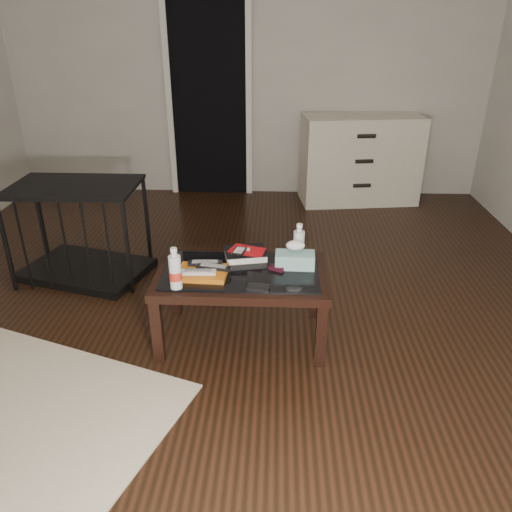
{
  "coord_description": "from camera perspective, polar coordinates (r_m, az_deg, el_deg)",
  "views": [
    {
      "loc": [
        0.33,
        -2.94,
        1.8
      ],
      "look_at": [
        0.21,
        -0.35,
        0.55
      ],
      "focal_mm": 35.0,
      "sensor_mm": 36.0,
      "label": 1
    }
  ],
  "objects": [
    {
      "name": "ground",
      "position": [
        3.47,
        -3.32,
        -5.64
      ],
      "size": [
        5.0,
        5.0,
        0.0
      ],
      "primitive_type": "plane",
      "color": "black",
      "rests_on": "ground"
    },
    {
      "name": "room_shell",
      "position": [
        2.97,
        -4.17,
        22.14
      ],
      "size": [
        5.0,
        5.0,
        5.0
      ],
      "color": "beige",
      "rests_on": "ground"
    },
    {
      "name": "doorway",
      "position": [
        5.51,
        -5.38,
        17.51
      ],
      "size": [
        0.9,
        0.08,
        2.07
      ],
      "color": "black",
      "rests_on": "ground"
    },
    {
      "name": "coffee_table",
      "position": [
        2.95,
        -1.67,
        -2.76
      ],
      "size": [
        1.0,
        0.6,
        0.46
      ],
      "color": "black",
      "rests_on": "ground"
    },
    {
      "name": "dresser",
      "position": [
        5.42,
        11.79,
        10.74
      ],
      "size": [
        1.26,
        0.65,
        0.9
      ],
      "rotation": [
        0.0,
        0.0,
        0.13
      ],
      "color": "beige",
      "rests_on": "ground"
    },
    {
      "name": "pet_crate",
      "position": [
        4.0,
        -19.13,
        1.08
      ],
      "size": [
        1.03,
        0.82,
        0.71
      ],
      "rotation": [
        0.0,
        0.0,
        -0.28
      ],
      "color": "black",
      "rests_on": "ground"
    },
    {
      "name": "magazines",
      "position": [
        2.87,
        -6.13,
        -1.91
      ],
      "size": [
        0.29,
        0.23,
        0.03
      ],
      "primitive_type": "cube",
      "rotation": [
        0.0,
        0.0,
        -0.06
      ],
      "color": "#C16112",
      "rests_on": "coffee_table"
    },
    {
      "name": "remote_silver",
      "position": [
        2.83,
        -6.62,
        -1.8
      ],
      "size": [
        0.2,
        0.06,
        0.02
      ],
      "primitive_type": "cube",
      "rotation": [
        0.0,
        0.0,
        0.03
      ],
      "color": "silver",
      "rests_on": "magazines"
    },
    {
      "name": "remote_black_front",
      "position": [
        2.88,
        -4.88,
        -1.24
      ],
      "size": [
        0.21,
        0.09,
        0.02
      ],
      "primitive_type": "cube",
      "rotation": [
        0.0,
        0.0,
        -0.2
      ],
      "color": "black",
      "rests_on": "magazines"
    },
    {
      "name": "remote_black_back",
      "position": [
        2.93,
        -5.84,
        -0.76
      ],
      "size": [
        0.2,
        0.06,
        0.02
      ],
      "primitive_type": "cube",
      "rotation": [
        0.0,
        0.0,
        0.06
      ],
      "color": "black",
      "rests_on": "magazines"
    },
    {
      "name": "textbook",
      "position": [
        3.06,
        -1.22,
        0.25
      ],
      "size": [
        0.29,
        0.25,
        0.05
      ],
      "primitive_type": "cube",
      "rotation": [
        0.0,
        0.0,
        0.21
      ],
      "color": "black",
      "rests_on": "coffee_table"
    },
    {
      "name": "dvd_mailers",
      "position": [
        3.06,
        -1.18,
        0.71
      ],
      "size": [
        0.23,
        0.19,
        0.01
      ],
      "primitive_type": "cube",
      "rotation": [
        0.0,
        0.0,
        -0.36
      ],
      "color": "#AF0B11",
      "rests_on": "textbook"
    },
    {
      "name": "ipod",
      "position": [
        3.01,
        -1.92,
        0.56
      ],
      "size": [
        0.09,
        0.12,
        0.02
      ],
      "primitive_type": "cube",
      "rotation": [
        0.0,
        0.0,
        -0.23
      ],
      "color": "black",
      "rests_on": "dvd_mailers"
    },
    {
      "name": "flip_phone",
      "position": [
        2.92,
        2.39,
        -1.38
      ],
      "size": [
        0.1,
        0.08,
        0.02
      ],
      "primitive_type": "cube",
      "rotation": [
        0.0,
        0.0,
        -0.44
      ],
      "color": "black",
      "rests_on": "coffee_table"
    },
    {
      "name": "wallet",
      "position": [
        2.72,
        0.26,
        -3.62
      ],
      "size": [
        0.13,
        0.09,
        0.02
      ],
      "primitive_type": "cube",
      "rotation": [
        0.0,
        0.0,
        -0.14
      ],
      "color": "black",
      "rests_on": "coffee_table"
    },
    {
      "name": "water_bottle_left",
      "position": [
        2.71,
        -9.24,
        -1.38
      ],
      "size": [
        0.07,
        0.07,
        0.24
      ],
      "primitive_type": "cylinder",
      "rotation": [
        0.0,
        0.0,
        -0.02
      ],
      "color": "silver",
      "rests_on": "coffee_table"
    },
    {
      "name": "water_bottle_right",
      "position": [
        2.99,
        4.91,
        1.55
      ],
      "size": [
        0.08,
        0.08,
        0.24
      ],
      "primitive_type": "cylinder",
      "rotation": [
        0.0,
        0.0,
        -0.29
      ],
      "color": "silver",
      "rests_on": "coffee_table"
    },
    {
      "name": "tissue_box",
      "position": [
        2.95,
        4.46,
        -0.45
      ],
      "size": [
        0.23,
        0.13,
        0.09
      ],
      "primitive_type": "cube",
      "rotation": [
        0.0,
        0.0,
        -0.03
      ],
      "color": "#21787C",
      "rests_on": "coffee_table"
    }
  ]
}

